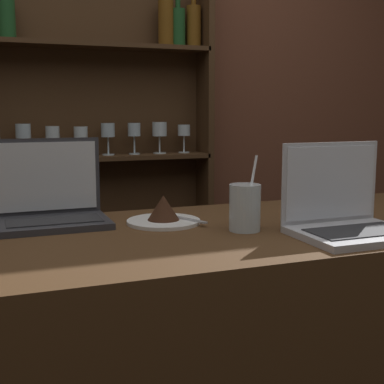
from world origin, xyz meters
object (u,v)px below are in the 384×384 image
Objects in this scene: laptop_near at (52,205)px; laptop_far at (346,215)px; cake_plate at (164,214)px; water_glass at (245,207)px.

laptop_near is 0.80m from laptop_far.
laptop_near is 0.32m from cake_plate.
cake_plate is (0.30, -0.11, -0.03)m from laptop_near.
laptop_near reaches higher than water_glass.
cake_plate is 1.04× the size of water_glass.
laptop_far is 1.42× the size of cake_plate.
laptop_far is 0.50m from cake_plate.
cake_plate is 0.24m from water_glass.
laptop_far is at bearing -29.93° from water_glass.
cake_plate is at bearing -19.70° from laptop_near.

